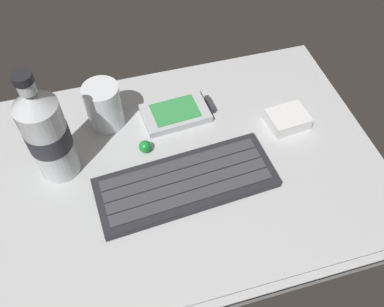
% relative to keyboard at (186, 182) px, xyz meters
% --- Properties ---
extents(ground_plane, '(0.64, 0.48, 0.03)m').
position_rel_keyboard_xyz_m(ground_plane, '(0.02, 0.04, -0.02)').
color(ground_plane, '#B7BABC').
extents(keyboard, '(0.30, 0.13, 0.02)m').
position_rel_keyboard_xyz_m(keyboard, '(0.00, 0.00, 0.00)').
color(keyboard, '#232328').
rests_on(keyboard, ground_plane).
extents(handheld_device, '(0.13, 0.09, 0.02)m').
position_rel_keyboard_xyz_m(handheld_device, '(0.03, 0.15, -0.00)').
color(handheld_device, '#B7BABF').
rests_on(handheld_device, ground_plane).
extents(juice_cup, '(0.06, 0.06, 0.09)m').
position_rel_keyboard_xyz_m(juice_cup, '(-0.10, 0.17, 0.03)').
color(juice_cup, silver).
rests_on(juice_cup, ground_plane).
extents(water_bottle, '(0.07, 0.07, 0.21)m').
position_rel_keyboard_xyz_m(water_bottle, '(-0.19, 0.09, 0.08)').
color(water_bottle, silver).
rests_on(water_bottle, ground_plane).
extents(charger_block, '(0.07, 0.06, 0.02)m').
position_rel_keyboard_xyz_m(charger_block, '(0.21, 0.08, 0.00)').
color(charger_block, white).
rests_on(charger_block, ground_plane).
extents(trackball_mouse, '(0.02, 0.02, 0.02)m').
position_rel_keyboard_xyz_m(trackball_mouse, '(-0.05, 0.09, 0.00)').
color(trackball_mouse, '#198C33').
rests_on(trackball_mouse, ground_plane).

